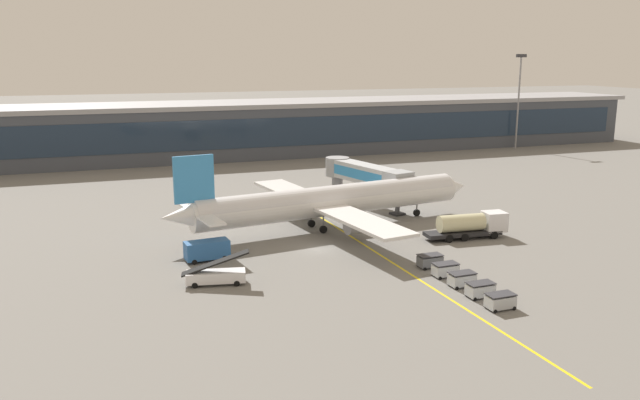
{
  "coord_description": "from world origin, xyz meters",
  "views": [
    {
      "loc": [
        -24.85,
        -70.6,
        22.88
      ],
      "look_at": [
        2.52,
        6.79,
        4.5
      ],
      "focal_mm": 36.18,
      "sensor_mm": 36.0,
      "label": 1
    }
  ],
  "objects_px": {
    "main_airliner": "(331,201)",
    "belt_loader": "(216,275)",
    "baggage_cart_2": "(462,279)",
    "fuel_tanker": "(471,225)",
    "baggage_cart_4": "(430,261)",
    "baggage_cart_3": "(445,269)",
    "baggage_cart_1": "(480,289)",
    "baggage_cart_0": "(500,301)",
    "crew_van": "(206,249)"
  },
  "relations": [
    {
      "from": "belt_loader",
      "to": "baggage_cart_1",
      "type": "relative_size",
      "value": 2.62
    },
    {
      "from": "crew_van",
      "to": "baggage_cart_2",
      "type": "relative_size",
      "value": 1.93
    },
    {
      "from": "crew_van",
      "to": "baggage_cart_0",
      "type": "relative_size",
      "value": 1.93
    },
    {
      "from": "crew_van",
      "to": "baggage_cart_3",
      "type": "distance_m",
      "value": 26.89
    },
    {
      "from": "main_airliner",
      "to": "belt_loader",
      "type": "relative_size",
      "value": 6.58
    },
    {
      "from": "fuel_tanker",
      "to": "belt_loader",
      "type": "xyz_separation_m",
      "value": [
        -34.1,
        -6.24,
        -0.76
      ]
    },
    {
      "from": "baggage_cart_1",
      "to": "baggage_cart_4",
      "type": "relative_size",
      "value": 1.0
    },
    {
      "from": "belt_loader",
      "to": "baggage_cart_3",
      "type": "height_order",
      "value": "belt_loader"
    },
    {
      "from": "main_airliner",
      "to": "baggage_cart_0",
      "type": "bearing_deg",
      "value": -81.52
    },
    {
      "from": "crew_van",
      "to": "baggage_cart_3",
      "type": "relative_size",
      "value": 1.93
    },
    {
      "from": "fuel_tanker",
      "to": "main_airliner",
      "type": "bearing_deg",
      "value": 145.41
    },
    {
      "from": "crew_van",
      "to": "baggage_cart_0",
      "type": "height_order",
      "value": "crew_van"
    },
    {
      "from": "fuel_tanker",
      "to": "baggage_cart_2",
      "type": "xyz_separation_m",
      "value": [
        -10.65,
        -15.16,
        -0.96
      ]
    },
    {
      "from": "baggage_cart_2",
      "to": "baggage_cart_0",
      "type": "bearing_deg",
      "value": -88.87
    },
    {
      "from": "belt_loader",
      "to": "main_airliner",
      "type": "bearing_deg",
      "value": 41.79
    },
    {
      "from": "baggage_cart_0",
      "to": "baggage_cart_3",
      "type": "height_order",
      "value": "same"
    },
    {
      "from": "baggage_cart_0",
      "to": "main_airliner",
      "type": "bearing_deg",
      "value": 98.48
    },
    {
      "from": "belt_loader",
      "to": "crew_van",
      "type": "bearing_deg",
      "value": 87.13
    },
    {
      "from": "main_airliner",
      "to": "baggage_cart_3",
      "type": "bearing_deg",
      "value": -78.45
    },
    {
      "from": "main_airliner",
      "to": "fuel_tanker",
      "type": "height_order",
      "value": "main_airliner"
    },
    {
      "from": "crew_van",
      "to": "baggage_cart_2",
      "type": "xyz_separation_m",
      "value": [
        23.04,
        -17.16,
        -0.53
      ]
    },
    {
      "from": "baggage_cart_2",
      "to": "baggage_cart_3",
      "type": "xyz_separation_m",
      "value": [
        -0.06,
        3.2,
        0.0
      ]
    },
    {
      "from": "fuel_tanker",
      "to": "baggage_cart_4",
      "type": "height_order",
      "value": "fuel_tanker"
    },
    {
      "from": "baggage_cart_1",
      "to": "baggage_cart_3",
      "type": "relative_size",
      "value": 1.0
    },
    {
      "from": "baggage_cart_0",
      "to": "baggage_cart_2",
      "type": "height_order",
      "value": "same"
    },
    {
      "from": "belt_loader",
      "to": "baggage_cart_2",
      "type": "distance_m",
      "value": 25.09
    },
    {
      "from": "fuel_tanker",
      "to": "baggage_cart_4",
      "type": "relative_size",
      "value": 4.09
    },
    {
      "from": "baggage_cart_2",
      "to": "baggage_cart_3",
      "type": "distance_m",
      "value": 3.2
    },
    {
      "from": "main_airliner",
      "to": "belt_loader",
      "type": "xyz_separation_m",
      "value": [
        -18.79,
        -16.79,
        -2.85
      ]
    },
    {
      "from": "baggage_cart_1",
      "to": "fuel_tanker",
      "type": "bearing_deg",
      "value": 60.03
    },
    {
      "from": "main_airliner",
      "to": "baggage_cart_1",
      "type": "xyz_separation_m",
      "value": [
        4.72,
        -28.91,
        -3.06
      ]
    },
    {
      "from": "baggage_cart_3",
      "to": "fuel_tanker",
      "type": "bearing_deg",
      "value": 48.15
    },
    {
      "from": "main_airliner",
      "to": "baggage_cart_1",
      "type": "distance_m",
      "value": 29.45
    },
    {
      "from": "baggage_cart_1",
      "to": "baggage_cart_3",
      "type": "height_order",
      "value": "same"
    },
    {
      "from": "crew_van",
      "to": "baggage_cart_2",
      "type": "height_order",
      "value": "crew_van"
    },
    {
      "from": "main_airliner",
      "to": "crew_van",
      "type": "distance_m",
      "value": 20.42
    },
    {
      "from": "belt_loader",
      "to": "baggage_cart_0",
      "type": "height_order",
      "value": "belt_loader"
    },
    {
      "from": "main_airliner",
      "to": "baggage_cart_0",
      "type": "relative_size",
      "value": 17.24
    },
    {
      "from": "baggage_cart_4",
      "to": "main_airliner",
      "type": "bearing_deg",
      "value": 103.22
    },
    {
      "from": "main_airliner",
      "to": "baggage_cart_4",
      "type": "distance_m",
      "value": 20.07
    },
    {
      "from": "baggage_cart_2",
      "to": "baggage_cart_3",
      "type": "height_order",
      "value": "same"
    },
    {
      "from": "baggage_cart_2",
      "to": "baggage_cart_3",
      "type": "bearing_deg",
      "value": 91.13
    },
    {
      "from": "baggage_cart_4",
      "to": "belt_loader",
      "type": "bearing_deg",
      "value": 173.83
    },
    {
      "from": "baggage_cart_2",
      "to": "baggage_cart_1",
      "type": "bearing_deg",
      "value": -88.87
    },
    {
      "from": "crew_van",
      "to": "main_airliner",
      "type": "bearing_deg",
      "value": 24.94
    },
    {
      "from": "belt_loader",
      "to": "baggage_cart_4",
      "type": "bearing_deg",
      "value": -6.17
    },
    {
      "from": "crew_van",
      "to": "baggage_cart_4",
      "type": "relative_size",
      "value": 1.93
    },
    {
      "from": "fuel_tanker",
      "to": "crew_van",
      "type": "distance_m",
      "value": 33.75
    },
    {
      "from": "main_airliner",
      "to": "baggage_cart_2",
      "type": "relative_size",
      "value": 17.24
    },
    {
      "from": "belt_loader",
      "to": "baggage_cart_1",
      "type": "xyz_separation_m",
      "value": [
        23.51,
        -12.12,
        -0.21
      ]
    }
  ]
}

